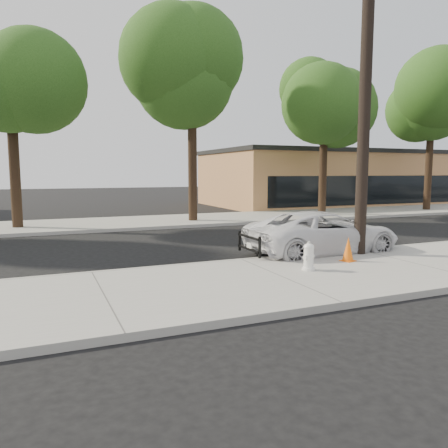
{
  "coord_description": "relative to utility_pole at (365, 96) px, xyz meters",
  "views": [
    {
      "loc": [
        -5.1,
        -12.87,
        2.55
      ],
      "look_at": [
        -0.01,
        -0.9,
        1.0
      ],
      "focal_mm": 35.0,
      "sensor_mm": 36.0,
      "label": 1
    }
  ],
  "objects": [
    {
      "name": "ground",
      "position": [
        -3.6,
        2.7,
        -4.7
      ],
      "size": [
        120.0,
        120.0,
        0.0
      ],
      "primitive_type": "plane",
      "color": "black",
      "rests_on": "ground"
    },
    {
      "name": "near_sidewalk",
      "position": [
        -3.6,
        -1.6,
        -4.62
      ],
      "size": [
        90.0,
        4.4,
        0.15
      ],
      "primitive_type": "cube",
      "color": "gray",
      "rests_on": "ground"
    },
    {
      "name": "far_sidewalk",
      "position": [
        -3.6,
        11.2,
        -4.62
      ],
      "size": [
        90.0,
        5.0,
        0.15
      ],
      "primitive_type": "cube",
      "color": "gray",
      "rests_on": "ground"
    },
    {
      "name": "curb_near",
      "position": [
        -3.6,
        0.6,
        -4.62
      ],
      "size": [
        90.0,
        0.12,
        0.16
      ],
      "primitive_type": "cube",
      "color": "#9E9B93",
      "rests_on": "ground"
    },
    {
      "name": "building_main",
      "position": [
        12.4,
        18.7,
        -2.7
      ],
      "size": [
        18.0,
        10.0,
        4.0
      ],
      "primitive_type": "cube",
      "color": "#BB824E",
      "rests_on": "ground"
    },
    {
      "name": "utility_pole",
      "position": [
        0.0,
        0.0,
        0.0
      ],
      "size": [
        1.4,
        0.34,
        9.0
      ],
      "color": "black",
      "rests_on": "near_sidewalk"
    },
    {
      "name": "tree_b",
      "position": [
        -9.41,
        10.76,
        1.45
      ],
      "size": [
        4.34,
        4.2,
        8.45
      ],
      "color": "black",
      "rests_on": "far_sidewalk"
    },
    {
      "name": "tree_c",
      "position": [
        -1.38,
        10.34,
        2.21
      ],
      "size": [
        4.96,
        4.8,
        9.55
      ],
      "color": "black",
      "rests_on": "far_sidewalk"
    },
    {
      "name": "tree_d",
      "position": [
        6.6,
        10.65,
        1.67
      ],
      "size": [
        4.5,
        4.35,
        8.75
      ],
      "color": "black",
      "rests_on": "far_sidewalk"
    },
    {
      "name": "tree_e",
      "position": [
        14.61,
        10.44,
        2.0
      ],
      "size": [
        4.8,
        4.65,
        9.25
      ],
      "color": "black",
      "rests_on": "far_sidewalk"
    },
    {
      "name": "police_cruiser",
      "position": [
        -0.65,
        0.92,
        -4.02
      ],
      "size": [
        4.94,
        2.38,
        1.36
      ],
      "primitive_type": "imported",
      "rotation": [
        0.0,
        0.0,
        1.6
      ],
      "color": "white",
      "rests_on": "ground"
    },
    {
      "name": "fire_hydrant",
      "position": [
        -2.65,
        -1.28,
        -4.23
      ],
      "size": [
        0.36,
        0.32,
        0.67
      ],
      "rotation": [
        0.0,
        0.0,
        0.33
      ],
      "color": "white",
      "rests_on": "near_sidewalk"
    },
    {
      "name": "traffic_cone",
      "position": [
        -1.05,
        -0.78,
        -4.23
      ],
      "size": [
        0.41,
        0.41,
        0.66
      ],
      "rotation": [
        0.0,
        0.0,
        0.26
      ],
      "color": "orange",
      "rests_on": "near_sidewalk"
    }
  ]
}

